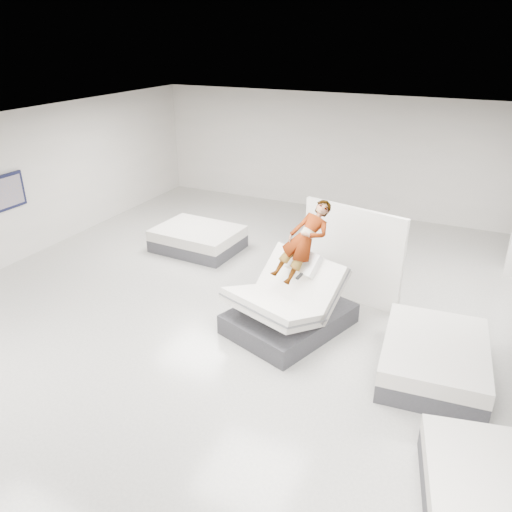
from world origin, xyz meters
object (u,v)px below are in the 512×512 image
flat_bed_right_near (490,499)px  divider_panel (351,254)px  person (303,257)px  remote (299,276)px  wall_poster (5,193)px  hero_bed (289,308)px  flat_bed_right_far (434,358)px  flat_bed_left_far (198,239)px

flat_bed_right_near → divider_panel: bearing=123.5°
person → remote: size_ratio=10.82×
remote → wall_poster: (-6.61, 0.05, 0.51)m
remote → wall_poster: size_ratio=0.15×
remote → person: bearing=122.2°
hero_bed → remote: hero_bed is taller
divider_panel → flat_bed_right_far: bearing=-30.9°
divider_panel → wall_poster: (-7.05, -1.54, 0.69)m
person → remote: person is taller
flat_bed_left_far → flat_bed_right_near: bearing=-36.3°
flat_bed_right_near → wall_poster: size_ratio=2.09×
remote → flat_bed_right_near: remote is taller
person → wall_poster: wall_poster is taller
person → hero_bed: bearing=-90.0°
hero_bed → remote: size_ratio=17.01×
divider_panel → hero_bed: bearing=-99.8°
remote → divider_panel: divider_panel is taller
person → divider_panel: bearing=85.3°
flat_bed_right_far → hero_bed: bearing=174.7°
wall_poster → flat_bed_right_near: bearing=-14.2°
flat_bed_left_far → wall_poster: size_ratio=2.07×
person → flat_bed_right_near: 4.34m
person → remote: 0.44m
divider_panel → flat_bed_right_near: 4.82m
remote → flat_bed_right_near: bearing=-18.6°
person → remote: bearing=-57.8°
flat_bed_left_far → remote: bearing=-34.8°
hero_bed → person: size_ratio=1.57×
person → flat_bed_right_near: (3.16, -2.80, -1.01)m
flat_bed_right_far → flat_bed_right_near: size_ratio=1.05×
remote → flat_bed_right_near: size_ratio=0.07×
divider_panel → flat_bed_right_far: 2.56m
remote → flat_bed_right_far: remote is taller
divider_panel → wall_poster: size_ratio=2.11×
person → divider_panel: size_ratio=0.75×
person → flat_bed_right_near: person is taller
flat_bed_left_far → wall_poster: (-3.22, -2.31, 1.34)m
flat_bed_right_far → flat_bed_left_far: flat_bed_right_far is taller
flat_bed_right_near → flat_bed_left_far: flat_bed_left_far is taller
divider_panel → flat_bed_left_far: size_ratio=1.02×
hero_bed → remote: 0.72m
divider_panel → wall_poster: bearing=-154.5°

